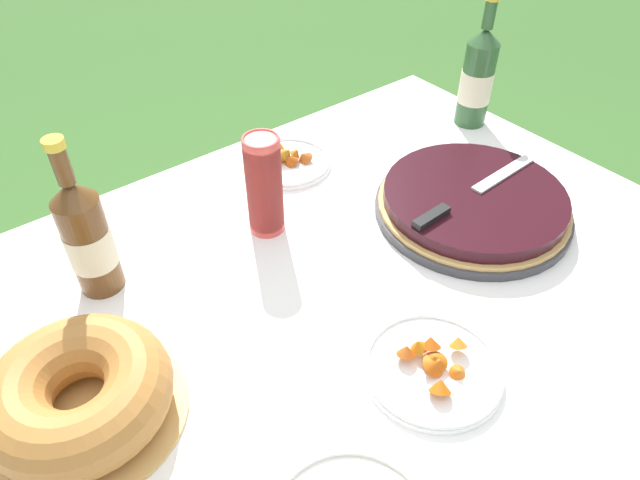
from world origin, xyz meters
TOP-DOWN VIEW (x-y plane):
  - garden_table at (0.00, 0.00)m, footprint 1.68×1.13m
  - tablecloth at (0.00, 0.00)m, footprint 1.69×1.14m
  - berry_tart at (0.46, 0.02)m, footprint 0.41×0.41m
  - serving_knife at (0.44, 0.02)m, footprint 0.38×0.04m
  - bundt_cake at (-0.36, 0.06)m, footprint 0.30×0.30m
  - cup_stack at (0.10, 0.25)m, footprint 0.07×0.07m
  - cider_bottle_green at (0.76, 0.28)m, footprint 0.08×0.08m
  - cider_bottle_amber at (-0.24, 0.30)m, footprint 0.08×0.08m
  - snack_plate_near at (0.10, -0.21)m, footprint 0.23×0.23m
  - snack_plate_left at (0.26, 0.41)m, footprint 0.21×0.21m

SIDE VIEW (x-z plane):
  - garden_table at x=0.00m, z-range 0.30..1.01m
  - tablecloth at x=0.00m, z-range 0.65..0.76m
  - snack_plate_near at x=0.10m, z-range 0.70..0.76m
  - snack_plate_left at x=0.26m, z-range 0.70..0.76m
  - berry_tart at x=0.46m, z-range 0.72..0.77m
  - bundt_cake at x=-0.36m, z-range 0.72..0.82m
  - serving_knife at x=0.44m, z-range 0.77..0.79m
  - cup_stack at x=0.10m, z-range 0.72..0.93m
  - cider_bottle_amber at x=-0.24m, z-range 0.68..0.99m
  - cider_bottle_green at x=0.76m, z-range 0.68..1.01m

